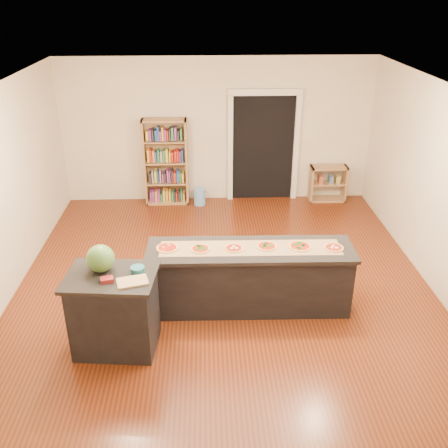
{
  "coord_description": "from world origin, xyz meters",
  "views": [
    {
      "loc": [
        -0.24,
        -5.97,
        4.0
      ],
      "look_at": [
        0.0,
        0.2,
        1.0
      ],
      "focal_mm": 40.0,
      "sensor_mm": 36.0,
      "label": 1
    }
  ],
  "objects_px": {
    "low_shelf": "(328,183)",
    "waste_bin": "(199,197)",
    "kitchen_island": "(250,278)",
    "watermelon": "(100,258)",
    "side_counter": "(115,311)",
    "bookshelf": "(166,162)"
  },
  "relations": [
    {
      "from": "side_counter",
      "to": "bookshelf",
      "type": "height_order",
      "value": "bookshelf"
    },
    {
      "from": "side_counter",
      "to": "low_shelf",
      "type": "distance_m",
      "value": 5.65
    },
    {
      "from": "low_shelf",
      "to": "waste_bin",
      "type": "distance_m",
      "value": 2.59
    },
    {
      "from": "low_shelf",
      "to": "waste_bin",
      "type": "bearing_deg",
      "value": -177.32
    },
    {
      "from": "kitchen_island",
      "to": "side_counter",
      "type": "bearing_deg",
      "value": -153.92
    },
    {
      "from": "kitchen_island",
      "to": "waste_bin",
      "type": "bearing_deg",
      "value": 102.14
    },
    {
      "from": "watermelon",
      "to": "kitchen_island",
      "type": "bearing_deg",
      "value": 20.79
    },
    {
      "from": "watermelon",
      "to": "side_counter",
      "type": "bearing_deg",
      "value": -42.26
    },
    {
      "from": "kitchen_island",
      "to": "waste_bin",
      "type": "relative_size",
      "value": 8.12
    },
    {
      "from": "waste_bin",
      "to": "watermelon",
      "type": "distance_m",
      "value": 4.42
    },
    {
      "from": "bookshelf",
      "to": "waste_bin",
      "type": "xyz_separation_m",
      "value": [
        0.64,
        -0.12,
        -0.68
      ]
    },
    {
      "from": "low_shelf",
      "to": "side_counter",
      "type": "bearing_deg",
      "value": -128.92
    },
    {
      "from": "watermelon",
      "to": "waste_bin",
      "type": "bearing_deg",
      "value": 75.4
    },
    {
      "from": "bookshelf",
      "to": "side_counter",
      "type": "bearing_deg",
      "value": -94.32
    },
    {
      "from": "waste_bin",
      "to": "watermelon",
      "type": "height_order",
      "value": "watermelon"
    },
    {
      "from": "kitchen_island",
      "to": "watermelon",
      "type": "xyz_separation_m",
      "value": [
        -1.78,
        -0.67,
        0.72
      ]
    },
    {
      "from": "low_shelf",
      "to": "waste_bin",
      "type": "height_order",
      "value": "low_shelf"
    },
    {
      "from": "low_shelf",
      "to": "watermelon",
      "type": "height_order",
      "value": "watermelon"
    },
    {
      "from": "low_shelf",
      "to": "watermelon",
      "type": "relative_size",
      "value": 2.25
    },
    {
      "from": "kitchen_island",
      "to": "side_counter",
      "type": "xyz_separation_m",
      "value": [
        -1.66,
        -0.78,
        0.06
      ]
    },
    {
      "from": "side_counter",
      "to": "watermelon",
      "type": "distance_m",
      "value": 0.68
    },
    {
      "from": "waste_bin",
      "to": "watermelon",
      "type": "relative_size",
      "value": 1.04
    }
  ]
}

